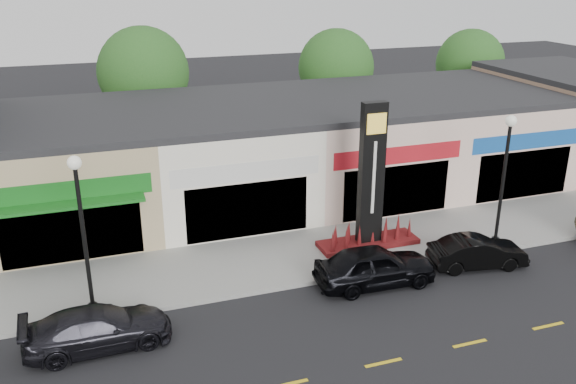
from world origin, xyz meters
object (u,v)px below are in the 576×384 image
at_px(pylon_sign, 370,197).
at_px(car_black_conv, 478,252).
at_px(lamp_west_near, 82,221).
at_px(car_dark_sedan, 98,328).
at_px(lamp_east_near, 505,168).
at_px(car_black_sedan, 375,266).

distance_m(pylon_sign, car_black_conv, 4.66).
distance_m(lamp_west_near, car_black_conv, 14.59).
height_order(pylon_sign, car_black_conv, pylon_sign).
xyz_separation_m(lamp_west_near, car_dark_sedan, (0.10, -1.88, -2.83)).
distance_m(lamp_west_near, pylon_sign, 11.19).
relative_size(lamp_west_near, pylon_sign, 0.91).
bearing_deg(lamp_east_near, car_black_conv, -145.60).
distance_m(pylon_sign, car_black_sedan, 3.43).
bearing_deg(car_black_conv, lamp_east_near, -45.74).
xyz_separation_m(car_black_sedan, car_black_conv, (4.40, -0.03, -0.14)).
bearing_deg(car_black_conv, car_dark_sedan, 102.64).
distance_m(lamp_east_near, pylon_sign, 5.42).
height_order(car_dark_sedan, car_black_sedan, car_black_sedan).
xyz_separation_m(lamp_west_near, lamp_east_near, (16.00, 0.00, 0.00)).
xyz_separation_m(lamp_east_near, car_dark_sedan, (-15.90, -1.88, -2.83)).
xyz_separation_m(pylon_sign, car_dark_sedan, (-10.90, -3.58, -1.63)).
xyz_separation_m(lamp_west_near, pylon_sign, (11.00, 1.70, -1.20)).
height_order(pylon_sign, car_dark_sedan, pylon_sign).
relative_size(lamp_east_near, car_dark_sedan, 1.23).
bearing_deg(lamp_east_near, pylon_sign, 161.25).
height_order(lamp_east_near, car_black_conv, lamp_east_near).
height_order(lamp_east_near, pylon_sign, pylon_sign).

